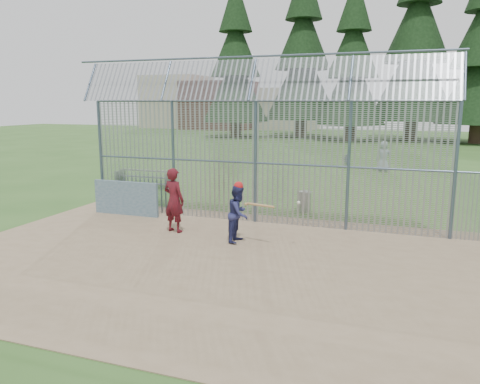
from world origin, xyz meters
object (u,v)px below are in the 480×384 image
at_px(trash_can, 304,201).
at_px(bleacher, 145,178).
at_px(batter, 239,214).
at_px(dugout_wall, 126,198).
at_px(onlooker, 174,200).

xyz_separation_m(trash_can, bleacher, (-8.28, 2.70, 0.03)).
relative_size(batter, trash_can, 1.99).
distance_m(dugout_wall, onlooker, 3.01).
bearing_deg(dugout_wall, trash_can, 24.92).
distance_m(dugout_wall, bleacher, 5.94).
bearing_deg(onlooker, dugout_wall, -14.58).
relative_size(dugout_wall, onlooker, 1.26).
bearing_deg(onlooker, batter, -174.65).
bearing_deg(bleacher, trash_can, -18.04).
height_order(batter, trash_can, batter).
bearing_deg(trash_can, onlooker, -127.78).
distance_m(batter, onlooker, 2.24).
distance_m(dugout_wall, batter, 5.15).
relative_size(dugout_wall, batter, 1.53).
xyz_separation_m(onlooker, bleacher, (-5.09, 6.81, -0.60)).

